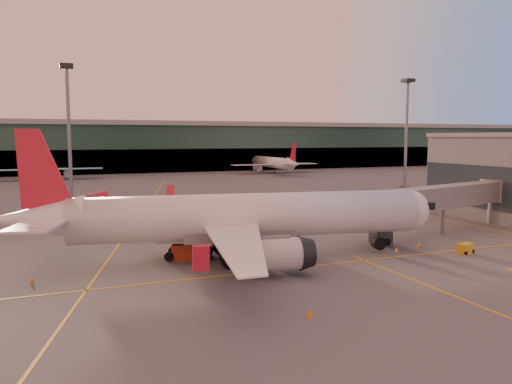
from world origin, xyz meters
name	(u,v)px	position (x,y,z in m)	size (l,w,h in m)	color
ground	(348,279)	(0.00, 0.00, 0.00)	(600.00, 600.00, 0.00)	#4C4F54
taxi_markings	(160,212)	(-7.32, 44.49, 0.01)	(100.12, 173.00, 0.01)	gold
terminal	(126,147)	(0.00, 141.79, 8.76)	(400.00, 20.00, 17.60)	#19382D
mast_west_near	(69,122)	(-20.00, 66.00, 14.86)	(2.40, 2.40, 25.60)	slate
mast_east_near	(407,125)	(55.00, 62.00, 14.86)	(2.40, 2.40, 25.60)	slate
main_airplane	(236,218)	(-6.54, 9.84, 4.12)	(41.90, 37.98, 12.68)	white
jet_bridge	(450,198)	(23.07, 13.19, 4.34)	(28.59, 10.25, 6.15)	slate
catering_truck	(187,232)	(-10.81, 12.28, 2.61)	(6.43, 4.48, 4.58)	#9D2C16
gpu_cart	(465,249)	(16.38, 3.57, 0.51)	(2.01, 1.54, 1.04)	gold
cone_nose	(420,244)	(14.07, 7.83, 0.28)	(0.46, 0.46, 0.59)	orange
cone_tail	(32,280)	(-24.77, 8.68, 0.24)	(0.39, 0.39, 0.50)	orange
cone_wing_right	(310,313)	(-7.17, -6.69, 0.29)	(0.47, 0.47, 0.59)	orange
cone_wing_left	(188,228)	(-7.07, 26.83, 0.27)	(0.44, 0.44, 0.56)	orange
cone_fwd	(397,249)	(10.36, 6.90, 0.25)	(0.40, 0.40, 0.51)	orange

